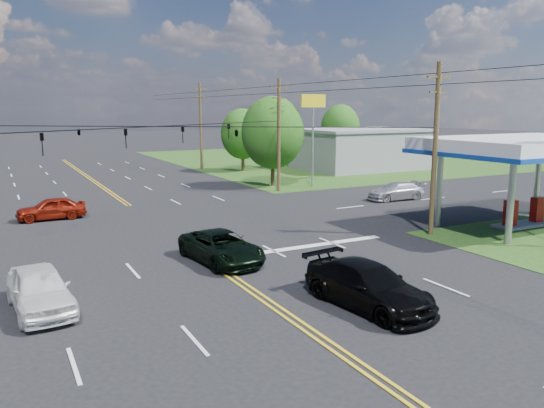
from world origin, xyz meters
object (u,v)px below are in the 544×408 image
pole_se (435,148)px  tree_far_r (340,127)px  suv_black (368,285)px  pole_ne (279,134)px  tree_right_b (243,134)px  tree_right_a (273,133)px  gas_canopy (529,148)px  retail_ne (361,150)px  pickup_white (40,289)px  pickup_dkgreen (221,247)px  pole_right_far (201,125)px

pole_se → tree_far_r: bearing=61.7°
suv_black → pole_ne: bearing=61.2°
tree_right_b → tree_far_r: bearing=18.9°
tree_right_a → tree_far_r: tree_right_a is taller
gas_canopy → tree_right_a: bearing=104.0°
retail_ne → tree_right_b: bearing=163.5°
retail_ne → pickup_white: retail_ne is taller
tree_right_b → suv_black: bearing=-108.6°
pole_se → pickup_dkgreen: 13.20m
retail_ne → gas_canopy: (-10.50, -30.00, 2.51)m
tree_right_a → pickup_dkgreen: bearing=-123.4°
pickup_white → gas_canopy: bearing=-2.4°
gas_canopy → pickup_white: gas_canopy is taller
pole_right_far → suv_black: bearing=-102.8°
gas_canopy → suv_black: (-16.50, -6.17, -3.93)m
gas_canopy → tree_far_r: bearing=70.1°
pole_ne → suv_black: (-10.00, -25.17, -4.13)m
pole_right_far → tree_far_r: bearing=5.4°
gas_canopy → pickup_dkgreen: gas_canopy is taller
gas_canopy → tree_far_r: size_ratio=1.60×
tree_far_r → suv_black: 55.74m
pole_ne → pickup_white: 28.99m
pickup_white → pole_ne: bearing=39.7°
pole_right_far → tree_right_b: 5.40m
pole_se → pickup_dkgreen: size_ratio=1.85×
pole_right_far → tree_far_r: size_ratio=1.31×
pickup_dkgreen → suv_black: (2.50, -7.67, 0.07)m
retail_ne → pole_right_far: bearing=154.8°
pole_right_far → pickup_dkgreen: 38.84m
tree_far_r → pickup_dkgreen: tree_far_r is taller
pole_se → tree_far_r: size_ratio=1.25×
pole_ne → pole_right_far: pole_right_far is taller
gas_canopy → pole_se: 6.58m
tree_right_a → pickup_dkgreen: 24.89m
tree_right_a → suv_black: (-11.00, -28.17, -4.08)m
pole_ne → pole_right_far: 19.00m
pole_se → pole_right_far: size_ratio=0.95×
tree_right_a → pickup_white: tree_right_a is taller
pole_ne → pickup_white: (-20.44, -20.14, -4.13)m
pole_right_far → tree_far_r: (21.00, 2.00, -0.62)m
tree_right_a → tree_right_b: 12.27m
pole_se → suv_black: size_ratio=1.76×
gas_canopy → pole_ne: pole_ne is taller
tree_right_b → pickup_dkgreen: 36.39m
gas_canopy → pole_right_far: 38.55m
gas_canopy → pole_right_far: pole_right_far is taller
pickup_dkgreen → tree_right_a: bearing=50.5°
retail_ne → pole_se: size_ratio=1.47×
retail_ne → suv_black: 45.16m
pole_right_far → pickup_white: bearing=-117.6°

